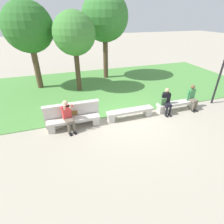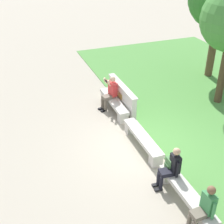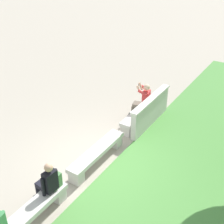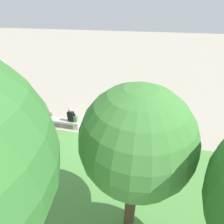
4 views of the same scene
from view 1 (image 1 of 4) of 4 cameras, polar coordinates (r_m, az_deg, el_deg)
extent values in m
plane|color=#A89E8C|center=(8.34, 5.78, -1.94)|extent=(80.00, 80.00, 0.00)
cube|color=#518E42|center=(12.06, -2.50, 8.45)|extent=(19.44, 8.00, 0.03)
cube|color=beige|center=(7.59, -12.45, -2.56)|extent=(2.23, 0.40, 0.12)
cube|color=beige|center=(7.71, -19.17, -5.03)|extent=(0.28, 0.34, 0.33)
cube|color=beige|center=(7.81, -5.48, -2.88)|extent=(0.28, 0.34, 0.33)
cube|color=beige|center=(8.15, 5.91, 0.41)|extent=(2.23, 0.40, 0.12)
cube|color=beige|center=(7.97, -0.36, -2.02)|extent=(0.28, 0.34, 0.33)
cube|color=beige|center=(8.64, 11.54, 0.03)|extent=(0.28, 0.34, 0.33)
cube|color=beige|center=(9.42, 20.62, 2.76)|extent=(2.23, 0.40, 0.12)
cube|color=beige|center=(9.00, 15.63, 0.73)|extent=(0.28, 0.34, 0.33)
cube|color=beige|center=(10.10, 24.62, 2.27)|extent=(0.28, 0.34, 0.33)
cube|color=beige|center=(7.84, -12.83, -0.77)|extent=(2.34, 0.18, 0.95)
cube|color=beige|center=(7.60, -13.24, 2.52)|extent=(2.40, 0.24, 0.06)
cube|color=brown|center=(7.70, -12.83, -0.39)|extent=(0.44, 0.02, 0.22)
cube|color=black|center=(7.39, -13.43, -7.00)|extent=(0.15, 0.26, 0.06)
cylinder|color=#6B6051|center=(7.33, -13.81, -5.39)|extent=(0.11, 0.11, 0.42)
cube|color=black|center=(7.44, -11.98, -6.56)|extent=(0.15, 0.26, 0.06)
cylinder|color=#6B6051|center=(7.37, -12.34, -4.96)|extent=(0.11, 0.11, 0.42)
cube|color=#6B6051|center=(7.36, -13.81, -2.71)|extent=(0.39, 0.48, 0.12)
cube|color=#D83838|center=(7.41, -14.65, -0.06)|extent=(0.38, 0.29, 0.56)
sphere|color=beige|center=(7.22, -15.06, 2.84)|extent=(0.22, 0.22, 0.22)
cylinder|color=#D83838|center=(7.15, -16.11, 1.24)|extent=(0.16, 0.32, 0.21)
cylinder|color=beige|center=(7.01, -15.36, 1.49)|extent=(0.10, 0.19, 0.27)
cylinder|color=#D83838|center=(7.24, -13.27, 1.99)|extent=(0.16, 0.32, 0.21)
cylinder|color=beige|center=(7.07, -13.45, 2.00)|extent=(0.14, 0.20, 0.27)
cube|color=black|center=(6.97, -14.28, 1.84)|extent=(0.15, 0.05, 0.08)
cube|color=black|center=(8.82, 17.37, -1.17)|extent=(0.12, 0.23, 0.06)
cylinder|color=black|center=(8.76, 17.39, 0.20)|extent=(0.10, 0.10, 0.42)
cube|color=black|center=(8.91, 18.38, -1.04)|extent=(0.12, 0.23, 0.06)
cylinder|color=black|center=(8.85, 18.40, 0.33)|extent=(0.10, 0.10, 0.42)
cube|color=black|center=(8.82, 17.61, 2.35)|extent=(0.31, 0.42, 0.12)
cube|color=black|center=(8.88, 17.19, 4.48)|extent=(0.34, 0.23, 0.52)
sphere|color=tan|center=(8.73, 17.56, 6.80)|extent=(0.20, 0.20, 0.20)
cylinder|color=black|center=(8.79, 16.06, 4.03)|extent=(0.08, 0.08, 0.48)
cylinder|color=black|center=(8.99, 18.32, 4.23)|extent=(0.08, 0.08, 0.48)
cube|color=black|center=(9.73, 24.97, 0.28)|extent=(0.11, 0.23, 0.06)
cylinder|color=#6B6051|center=(9.68, 24.98, 1.53)|extent=(0.10, 0.10, 0.42)
cube|color=black|center=(9.85, 25.71, 0.47)|extent=(0.11, 0.23, 0.06)
cylinder|color=#6B6051|center=(9.80, 25.73, 1.70)|extent=(0.10, 0.10, 0.42)
cube|color=#6B6051|center=(9.74, 24.98, 3.49)|extent=(0.30, 0.42, 0.12)
cube|color=#3D894C|center=(9.77, 24.42, 5.39)|extent=(0.33, 0.22, 0.52)
sphere|color=brown|center=(9.64, 24.90, 7.50)|extent=(0.20, 0.20, 0.20)
cylinder|color=#3D894C|center=(9.64, 23.59, 4.94)|extent=(0.08, 0.08, 0.48)
cylinder|color=#3D894C|center=(9.92, 25.27, 5.22)|extent=(0.08, 0.08, 0.48)
cube|color=#4C7F47|center=(8.83, 16.21, 3.47)|extent=(0.28, 0.20, 0.36)
cube|color=#395F35|center=(8.78, 16.53, 2.75)|extent=(0.20, 0.06, 0.16)
torus|color=black|center=(8.75, 16.39, 4.65)|extent=(0.10, 0.02, 0.10)
cylinder|color=#4C3826|center=(11.19, -11.14, 13.34)|extent=(0.30, 0.30, 2.65)
sphere|color=#428438|center=(10.82, -12.25, 23.75)|extent=(2.38, 2.38, 2.38)
cylinder|color=brown|center=(12.36, -23.40, 13.42)|extent=(0.35, 0.35, 2.81)
sphere|color=#2D6B28|center=(12.03, -25.69, 23.68)|extent=(2.82, 2.82, 2.82)
cylinder|color=brown|center=(13.44, -2.12, 17.70)|extent=(0.35, 0.35, 3.20)
sphere|color=#387A33|center=(13.17, -2.35, 28.59)|extent=(3.14, 3.14, 3.14)
cylinder|color=black|center=(10.64, 31.85, 10.44)|extent=(0.10, 0.10, 3.27)
camera|label=2|loc=(10.83, 65.31, 24.03)|focal=50.00mm
camera|label=3|loc=(13.68, 25.21, 32.58)|focal=50.00mm
camera|label=4|loc=(13.61, -15.75, 34.48)|focal=28.00mm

